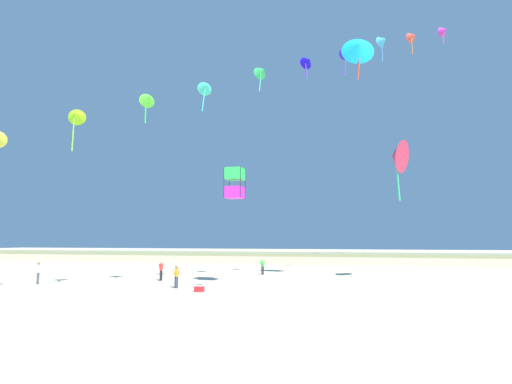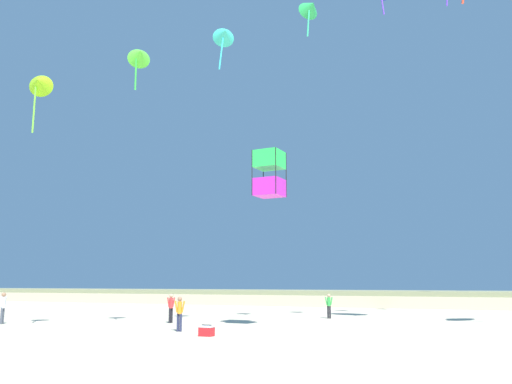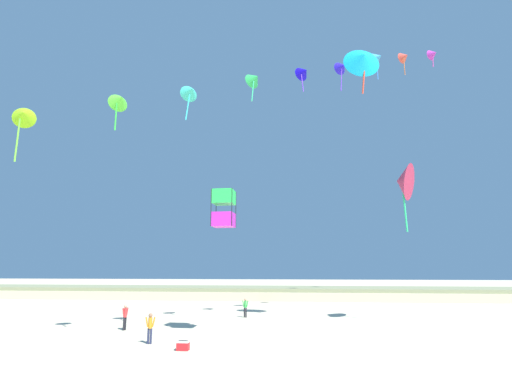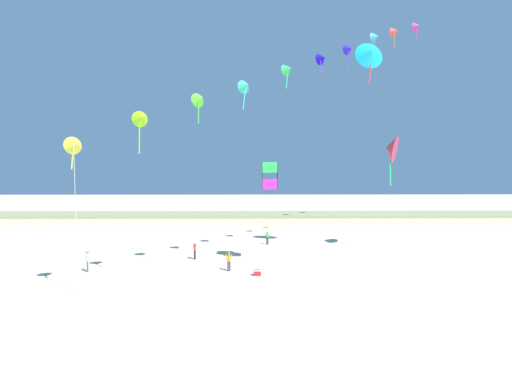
# 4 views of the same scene
# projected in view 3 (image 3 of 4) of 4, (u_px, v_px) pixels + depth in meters

# --- Properties ---
(dune_ridge) EXTENTS (120.00, 9.47, 1.43)m
(dune_ridge) POSITION_uv_depth(u_px,v_px,m) (259.00, 293.00, 50.81)
(dune_ridge) COLOR beige
(dune_ridge) RESTS_ON ground
(person_near_left) EXTENTS (0.52, 0.20, 1.49)m
(person_near_left) POSITION_uv_depth(u_px,v_px,m) (245.00, 306.00, 31.77)
(person_near_left) COLOR black
(person_near_left) RESTS_ON ground
(person_near_right) EXTENTS (0.54, 0.21, 1.54)m
(person_near_right) POSITION_uv_depth(u_px,v_px,m) (150.00, 326.00, 20.85)
(person_near_right) COLOR #282D4C
(person_near_right) RESTS_ON ground
(person_mid_center) EXTENTS (0.24, 0.54, 1.57)m
(person_mid_center) POSITION_uv_depth(u_px,v_px,m) (125.00, 315.00, 25.36)
(person_mid_center) COLOR black
(person_mid_center) RESTS_ON ground
(kite_banner_string) EXTENTS (32.37, 25.92, 26.09)m
(kite_banner_string) POSITION_uv_depth(u_px,v_px,m) (277.00, 77.00, 29.01)
(kite_banner_string) COLOR yellow
(large_kite_low_lead) EXTENTS (2.53, 3.07, 5.11)m
(large_kite_low_lead) POSITION_uv_depth(u_px,v_px,m) (403.00, 181.00, 29.20)
(large_kite_low_lead) COLOR #D3304D
(large_kite_mid_trail) EXTENTS (1.35, 1.35, 2.25)m
(large_kite_mid_trail) POSITION_uv_depth(u_px,v_px,m) (224.00, 208.00, 24.28)
(large_kite_mid_trail) COLOR #D528BE
(large_kite_high_solo) EXTENTS (2.78, 1.86, 4.00)m
(large_kite_high_solo) POSITION_uv_depth(u_px,v_px,m) (363.00, 59.00, 28.47)
(large_kite_high_solo) COLOR #15BCE8
(beach_cooler) EXTENTS (0.58, 0.41, 0.46)m
(beach_cooler) POSITION_uv_depth(u_px,v_px,m) (183.00, 346.00, 19.15)
(beach_cooler) COLOR red
(beach_cooler) RESTS_ON ground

